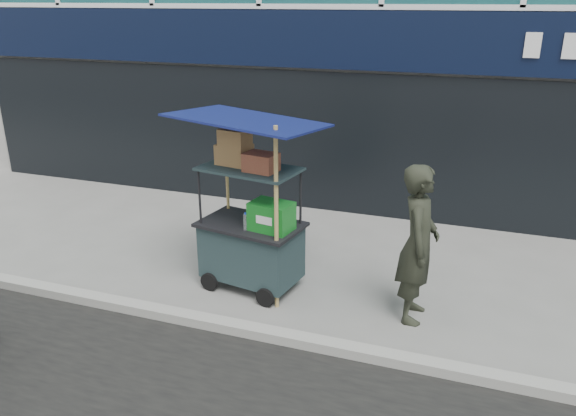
% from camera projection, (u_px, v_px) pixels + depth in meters
% --- Properties ---
extents(ground, '(80.00, 80.00, 0.00)m').
position_uv_depth(ground, '(301.00, 334.00, 6.28)').
color(ground, slate).
rests_on(ground, ground).
extents(curb, '(80.00, 0.18, 0.12)m').
position_uv_depth(curb, '(295.00, 339.00, 6.08)').
color(curb, gray).
rests_on(curb, ground).
extents(vendor_cart, '(1.86, 1.46, 2.29)m').
position_uv_depth(vendor_cart, '(252.00, 230.00, 7.04)').
color(vendor_cart, '#1C2D2F').
rests_on(vendor_cart, ground).
extents(vendor_man, '(0.46, 0.69, 1.86)m').
position_uv_depth(vendor_man, '(418.00, 244.00, 6.32)').
color(vendor_man, black).
rests_on(vendor_man, ground).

